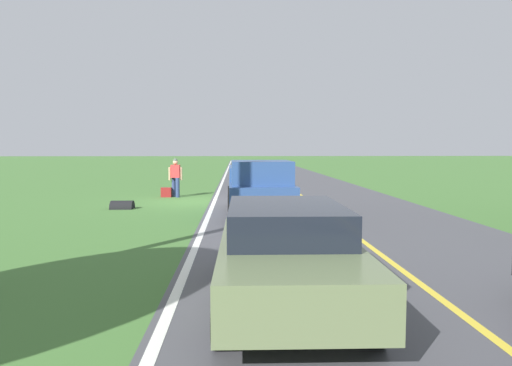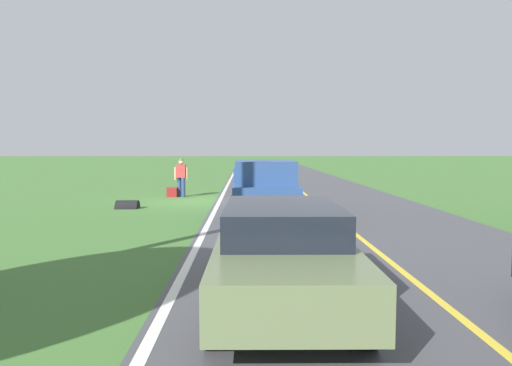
% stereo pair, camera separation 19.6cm
% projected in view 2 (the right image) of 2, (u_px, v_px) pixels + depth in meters
% --- Properties ---
extents(ground_plane, '(200.00, 200.00, 0.00)m').
position_uv_depth(ground_plane, '(199.00, 202.00, 18.79)').
color(ground_plane, '#427033').
extents(road_surface, '(8.24, 120.00, 0.00)m').
position_uv_depth(road_surface, '(314.00, 201.00, 18.89)').
color(road_surface, '#47474C').
rests_on(road_surface, ground).
extents(lane_edge_line, '(0.16, 117.60, 0.00)m').
position_uv_depth(lane_edge_line, '(219.00, 201.00, 18.81)').
color(lane_edge_line, silver).
rests_on(lane_edge_line, ground).
extents(lane_centre_line, '(0.14, 117.60, 0.00)m').
position_uv_depth(lane_centre_line, '(314.00, 201.00, 18.89)').
color(lane_centre_line, gold).
rests_on(lane_centre_line, ground).
extents(hitchhiker_walking, '(0.62, 0.53, 1.75)m').
position_uv_depth(hitchhiker_walking, '(181.00, 175.00, 20.53)').
color(hitchhiker_walking, navy).
rests_on(hitchhiker_walking, ground).
extents(suitcase_carried, '(0.47, 0.23, 0.44)m').
position_uv_depth(suitcase_carried, '(172.00, 192.00, 20.53)').
color(suitcase_carried, maroon).
rests_on(suitcase_carried, ground).
extents(pickup_truck_passing, '(2.17, 5.43, 1.82)m').
position_uv_depth(pickup_truck_passing, '(263.00, 186.00, 15.12)').
color(pickup_truck_passing, '#2D4C84').
rests_on(pickup_truck_passing, ground).
extents(sedan_ahead_same_lane, '(1.98, 4.43, 1.41)m').
position_uv_depth(sedan_ahead_same_lane, '(282.00, 251.00, 6.49)').
color(sedan_ahead_same_lane, '#66754C').
rests_on(sedan_ahead_same_lane, ground).
extents(drainage_culvert, '(0.80, 0.60, 0.60)m').
position_uv_depth(drainage_culvert, '(128.00, 208.00, 16.70)').
color(drainage_culvert, black).
rests_on(drainage_culvert, ground).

